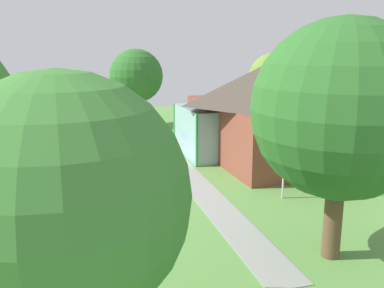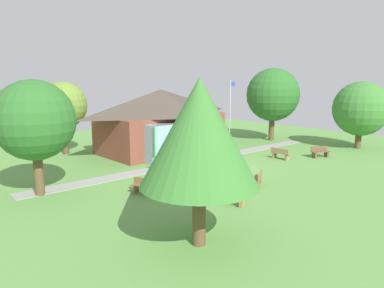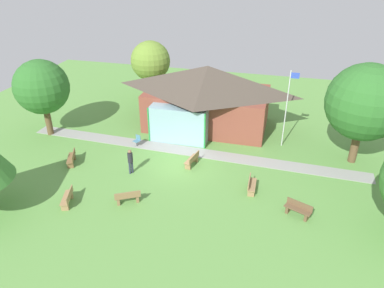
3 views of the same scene
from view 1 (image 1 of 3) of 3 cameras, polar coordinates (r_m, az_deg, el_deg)
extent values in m
plane|color=#609947|center=(22.23, -7.19, -2.97)|extent=(44.00, 44.00, 0.00)
cube|color=brown|center=(23.68, 9.16, 1.79)|extent=(9.61, 5.46, 3.08)
pyramid|color=#4C4238|center=(23.33, 9.38, 7.93)|extent=(10.61, 6.46, 2.00)
cube|color=#8CB2BF|center=(23.77, 0.38, 1.62)|extent=(4.32, 1.20, 2.78)
cylinder|color=green|center=(25.64, -2.39, 2.44)|extent=(0.12, 0.12, 2.78)
cylinder|color=green|center=(21.58, 0.63, 0.44)|extent=(0.12, 0.12, 2.78)
cube|color=#999993|center=(22.67, -2.05, -2.53)|extent=(25.26, 2.22, 0.03)
cylinder|color=silver|center=(17.10, 12.62, 1.99)|extent=(0.08, 0.08, 5.81)
cube|color=blue|center=(16.56, 13.58, 10.50)|extent=(0.60, 0.02, 0.40)
cube|color=#9E7A51|center=(21.46, -6.16, -2.28)|extent=(0.73, 1.56, 0.06)
cube|color=#9E7A51|center=(21.54, -7.61, -2.97)|extent=(0.42, 0.24, 0.39)
cube|color=#9E7A51|center=(21.54, -4.68, -2.90)|extent=(0.42, 0.24, 0.39)
cube|color=#9E7A51|center=(21.23, -6.17, -1.86)|extent=(0.35, 1.48, 0.36)
cube|color=#9E7A51|center=(26.85, -21.46, -0.02)|extent=(0.89, 1.56, 0.06)
cube|color=#9E7A51|center=(26.78, -22.54, -0.71)|extent=(0.43, 0.28, 0.39)
cube|color=#9E7A51|center=(27.04, -20.29, -0.39)|extent=(0.43, 0.28, 0.39)
cube|color=#9E7A51|center=(26.63, -21.39, 0.35)|extent=(0.53, 1.44, 0.36)
cube|color=#9E7A51|center=(17.06, -9.77, -6.45)|extent=(0.47, 1.51, 0.06)
cube|color=#9E7A51|center=(17.23, -7.92, -7.08)|extent=(0.40, 0.17, 0.39)
cube|color=#9E7A51|center=(17.08, -11.57, -7.42)|extent=(0.40, 0.17, 0.39)
cube|color=#9E7A51|center=(17.17, -9.90, -5.59)|extent=(0.09, 1.50, 0.36)
cube|color=olive|center=(23.55, -19.40, -1.59)|extent=(1.52, 1.12, 0.06)
cube|color=olive|center=(24.08, -19.97, -1.94)|extent=(0.34, 0.43, 0.39)
cube|color=olive|center=(23.13, -18.71, -2.44)|extent=(0.34, 0.43, 0.39)
cube|color=olive|center=(23.41, -19.85, -1.17)|extent=(1.34, 0.79, 0.36)
cube|color=brown|center=(14.41, -15.24, -10.46)|extent=(1.55, 1.00, 0.06)
cube|color=brown|center=(14.05, -15.99, -12.27)|extent=(0.31, 0.43, 0.39)
cube|color=brown|center=(14.98, -14.42, -10.54)|extent=(0.31, 0.43, 0.39)
cube|color=brown|center=(14.26, -14.57, -9.75)|extent=(1.40, 0.66, 0.36)
cube|color=brown|center=(28.99, -13.08, 1.46)|extent=(1.00, 1.55, 0.06)
cube|color=brown|center=(28.79, -14.01, 0.81)|extent=(0.43, 0.31, 0.39)
cube|color=brown|center=(29.30, -12.11, 1.11)|extent=(0.43, 0.31, 0.39)
cube|color=brown|center=(28.79, -12.92, 1.81)|extent=(0.66, 1.40, 0.36)
cube|color=teal|center=(26.21, -4.83, 0.52)|extent=(0.57, 0.57, 0.04)
cube|color=teal|center=(26.14, -4.40, 0.99)|extent=(0.43, 0.19, 0.40)
cylinder|color=#4C4C51|center=(26.26, -4.82, 0.03)|extent=(0.10, 0.10, 0.42)
cylinder|color=#4C4C51|center=(26.30, -4.81, -0.39)|extent=(0.36, 0.36, 0.02)
cylinder|color=#2D3347|center=(24.69, -12.52, -0.55)|extent=(0.14, 0.14, 0.85)
cylinder|color=#2D3347|center=(24.61, -12.16, -0.58)|extent=(0.14, 0.14, 0.85)
cylinder|color=#26262D|center=(24.49, -12.43, 1.14)|extent=(0.34, 0.34, 0.65)
sphere|color=#846047|center=(24.40, -12.48, 2.16)|extent=(0.24, 0.24, 0.24)
sphere|color=#3D7F33|center=(7.93, -17.04, -7.09)|extent=(4.63, 4.63, 4.63)
cylinder|color=brown|center=(13.08, 18.62, -9.31)|extent=(0.53, 0.53, 2.52)
sphere|color=#2D6B28|center=(12.27, 19.67, 4.44)|extent=(5.03, 5.03, 5.03)
cylinder|color=brown|center=(33.29, -7.44, 4.45)|extent=(0.49, 0.49, 2.40)
sphere|color=#2D6B28|center=(33.00, -7.58, 9.16)|extent=(4.10, 4.10, 4.10)
cylinder|color=brown|center=(31.20, 10.83, 3.89)|extent=(0.46, 0.46, 2.54)
sphere|color=olive|center=(30.90, 11.04, 8.73)|extent=(3.65, 3.65, 3.65)
camera|label=2|loc=(40.95, -36.80, 10.49)|focal=33.86mm
camera|label=3|loc=(23.52, -70.78, 22.46)|focal=34.52mm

